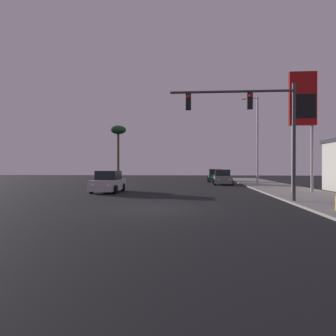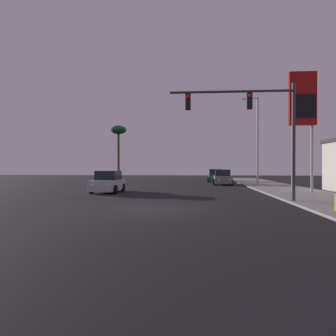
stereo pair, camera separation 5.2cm
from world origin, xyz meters
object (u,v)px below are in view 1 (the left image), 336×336
(car_grey, at_px, (222,178))
(traffic_light_mast, at_px, (258,118))
(street_lamp, at_px, (256,136))
(car_silver, at_px, (108,183))
(car_green, at_px, (215,176))
(palm_tree_far, at_px, (118,133))
(gas_station_sign, at_px, (303,105))

(car_grey, xyz_separation_m, traffic_light_mast, (0.40, -18.14, 3.95))
(car_grey, relative_size, street_lamp, 0.48)
(car_silver, xyz_separation_m, traffic_light_mast, (10.23, -6.46, 3.95))
(car_green, bearing_deg, street_lamp, 109.65)
(car_silver, relative_size, palm_tree_far, 0.52)
(car_green, xyz_separation_m, traffic_light_mast, (0.74, -25.38, 3.95))
(car_green, distance_m, palm_tree_far, 16.73)
(palm_tree_far, bearing_deg, street_lamp, -40.87)
(car_silver, distance_m, street_lamp, 16.34)
(car_green, xyz_separation_m, car_grey, (0.33, -7.24, 0.00))
(traffic_light_mast, relative_size, palm_tree_far, 0.84)
(car_green, distance_m, car_silver, 21.17)
(car_silver, distance_m, palm_tree_far, 25.72)
(car_silver, distance_m, car_grey, 15.27)
(traffic_light_mast, distance_m, palm_tree_far, 34.48)
(gas_station_sign, relative_size, palm_tree_far, 1.08)
(car_grey, xyz_separation_m, street_lamp, (3.17, -2.79, 4.36))
(gas_station_sign, bearing_deg, palm_tree_far, 129.27)
(car_grey, bearing_deg, traffic_light_mast, 92.47)
(palm_tree_far, bearing_deg, car_green, -20.82)
(car_silver, bearing_deg, palm_tree_far, -76.46)
(gas_station_sign, bearing_deg, traffic_light_mast, -124.31)
(street_lamp, bearing_deg, car_grey, 138.61)
(traffic_light_mast, height_order, street_lamp, street_lamp)
(car_green, xyz_separation_m, palm_tree_far, (-14.43, 5.49, 6.45))
(car_green, relative_size, car_silver, 0.99)
(traffic_light_mast, bearing_deg, gas_station_sign, 55.69)
(car_grey, distance_m, street_lamp, 6.07)
(traffic_light_mast, bearing_deg, street_lamp, 79.77)
(car_silver, xyz_separation_m, car_grey, (9.83, 11.68, 0.00))
(traffic_light_mast, height_order, gas_station_sign, gas_station_sign)
(car_grey, bearing_deg, car_silver, 51.12)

